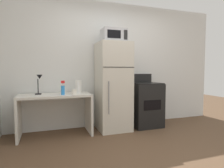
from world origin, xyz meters
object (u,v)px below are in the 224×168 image
Objects in this scene: spray_bottle at (63,89)px; paper_towel_roll at (78,87)px; microwave at (114,36)px; refrigerator at (113,87)px; desk_lamp at (39,81)px; desk at (55,106)px; oven_range at (145,104)px; coffee_mug at (74,92)px.

paper_towel_roll is at bearing 26.26° from spray_bottle.
refrigerator is at bearing 90.32° from microwave.
spray_bottle is (0.39, -0.18, -0.14)m from desk_lamp.
desk is 1.15× the size of oven_range.
desk is 1.15m from refrigerator.
desk_lamp is at bearing 168.29° from desk.
desk is 13.28× the size of coffee_mug.
refrigerator reaches higher than desk.
oven_range is at bearing 0.20° from desk.
paper_towel_roll is at bearing 2.80° from desk.
desk is 3.58× the size of desk_lamp.
desk is at bearing 154.65° from coffee_mug.
coffee_mug reaches higher than desk.
paper_towel_roll reaches higher than coffee_mug.
desk is at bearing -179.80° from oven_range.
spray_bottle reaches higher than coffee_mug.
desk_lamp is 1.38m from refrigerator.
desk_lamp is at bearing 176.54° from microwave.
microwave is (0.78, 0.12, 1.05)m from coffee_mug.
paper_towel_roll is 0.22× the size of oven_range.
refrigerator reaches higher than paper_towel_roll.
oven_range is at bearing 1.06° from refrigerator.
paper_towel_roll is at bearing 177.67° from refrigerator.
refrigerator is at bearing 10.52° from coffee_mug.
coffee_mug is 0.80m from refrigerator.
refrigerator is at bearing -178.94° from oven_range.
refrigerator is at bearing 6.94° from spray_bottle.
spray_bottle is at bearing 172.36° from coffee_mug.
microwave is (0.98, 0.10, 1.00)m from spray_bottle.
desk_lamp is at bearing 155.14° from spray_bottle.
paper_towel_roll is at bearing 175.90° from microwave.
coffee_mug is (0.32, -0.15, 0.27)m from desk.
spray_bottle is 0.99m from refrigerator.
refrigerator is 1.56× the size of oven_range.
spray_bottle is (0.13, -0.13, 0.32)m from desk.
paper_towel_roll is at bearing -2.83° from desk_lamp.
desk_lamp reaches higher than coffee_mug.
desk is 2.74× the size of microwave.
microwave is (1.11, -0.03, 1.32)m from desk.
refrigerator is at bearing -2.58° from desk_lamp.
oven_range is (1.83, 0.01, -0.07)m from desk.
coffee_mug is 0.20m from spray_bottle.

